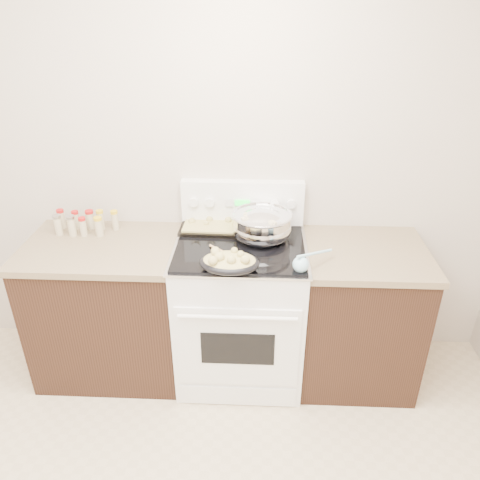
{
  "coord_description": "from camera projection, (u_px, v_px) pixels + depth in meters",
  "views": [
    {
      "loc": [
        0.46,
        -0.97,
        2.24
      ],
      "look_at": [
        0.35,
        1.37,
        1.0
      ],
      "focal_mm": 35.0,
      "sensor_mm": 36.0,
      "label": 1
    }
  ],
  "objects": [
    {
      "name": "room_shell",
      "position": [
        69.0,
        245.0,
        1.13
      ],
      "size": [
        4.1,
        3.6,
        2.75
      ],
      "color": "beige",
      "rests_on": "ground"
    },
    {
      "name": "counter_left",
      "position": [
        111.0,
        307.0,
        2.99
      ],
      "size": [
        0.93,
        0.67,
        0.92
      ],
      "color": "black",
      "rests_on": "ground"
    },
    {
      "name": "counter_right",
      "position": [
        357.0,
        314.0,
        2.93
      ],
      "size": [
        0.73,
        0.67,
        0.92
      ],
      "color": "black",
      "rests_on": "ground"
    },
    {
      "name": "kitchen_range",
      "position": [
        240.0,
        308.0,
        2.94
      ],
      "size": [
        0.78,
        0.73,
        1.22
      ],
      "color": "white",
      "rests_on": "ground"
    },
    {
      "name": "mixing_bowl",
      "position": [
        262.0,
        226.0,
        2.76
      ],
      "size": [
        0.43,
        0.43,
        0.21
      ],
      "color": "silver",
      "rests_on": "kitchen_range"
    },
    {
      "name": "roasting_pan",
      "position": [
        229.0,
        262.0,
        2.45
      ],
      "size": [
        0.33,
        0.23,
        0.12
      ],
      "color": "black",
      "rests_on": "kitchen_range"
    },
    {
      "name": "baking_sheet",
      "position": [
        215.0,
        224.0,
        2.92
      ],
      "size": [
        0.43,
        0.31,
        0.06
      ],
      "color": "black",
      "rests_on": "kitchen_range"
    },
    {
      "name": "wooden_spoon",
      "position": [
        217.0,
        257.0,
        2.57
      ],
      "size": [
        0.21,
        0.19,
        0.04
      ],
      "color": "tan",
      "rests_on": "kitchen_range"
    },
    {
      "name": "blue_ladle",
      "position": [
        302.0,
        263.0,
        2.46
      ],
      "size": [
        0.23,
        0.22,
        0.11
      ],
      "color": "#9AD0E6",
      "rests_on": "kitchen_range"
    },
    {
      "name": "spice_jars",
      "position": [
        83.0,
        222.0,
        2.89
      ],
      "size": [
        0.39,
        0.15,
        0.13
      ],
      "color": "#BFB28C",
      "rests_on": "counter_left"
    }
  ]
}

